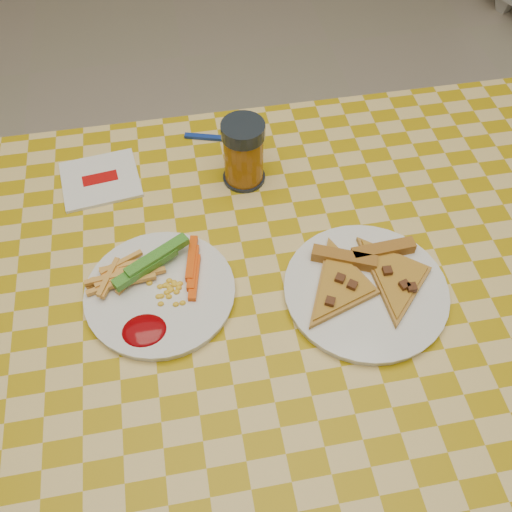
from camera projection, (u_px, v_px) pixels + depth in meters
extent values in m
plane|color=beige|center=(254.00, 454.00, 1.48)|extent=(8.00, 8.00, 0.00)
cylinder|color=silver|center=(2.00, 303.00, 1.34)|extent=(0.06, 0.06, 0.71)
cylinder|color=silver|center=(438.00, 239.00, 1.45)|extent=(0.06, 0.06, 0.71)
cube|color=brown|center=(252.00, 304.00, 0.90)|extent=(1.20, 0.80, 0.04)
cylinder|color=white|center=(160.00, 293.00, 0.87)|extent=(0.28, 0.28, 0.01)
cylinder|color=white|center=(365.00, 291.00, 0.87)|extent=(0.30, 0.30, 0.01)
cube|color=#276A10|center=(151.00, 262.00, 0.87)|extent=(0.11, 0.09, 0.02)
cube|color=#ED4C0A|center=(193.00, 268.00, 0.88)|extent=(0.07, 0.09, 0.02)
ellipsoid|color=#7C0206|center=(144.00, 331.00, 0.82)|extent=(0.07, 0.06, 0.01)
cube|color=#9A5922|center=(344.00, 259.00, 0.89)|extent=(0.10, 0.06, 0.02)
cube|color=#9A5922|center=(383.00, 251.00, 0.90)|extent=(0.10, 0.03, 0.02)
cylinder|color=black|center=(244.00, 177.00, 1.02)|extent=(0.08, 0.08, 0.01)
cylinder|color=#8A4E0F|center=(244.00, 158.00, 0.99)|extent=(0.07, 0.07, 0.10)
cylinder|color=black|center=(243.00, 131.00, 0.94)|extent=(0.07, 0.07, 0.02)
cube|color=white|center=(100.00, 180.00, 1.02)|extent=(0.15, 0.14, 0.01)
cube|color=#B00A0A|center=(100.00, 178.00, 1.02)|extent=(0.06, 0.03, 0.00)
cube|color=navy|center=(208.00, 137.00, 1.08)|extent=(0.09, 0.04, 0.01)
cube|color=silver|center=(242.00, 140.00, 1.08)|extent=(0.04, 0.03, 0.00)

